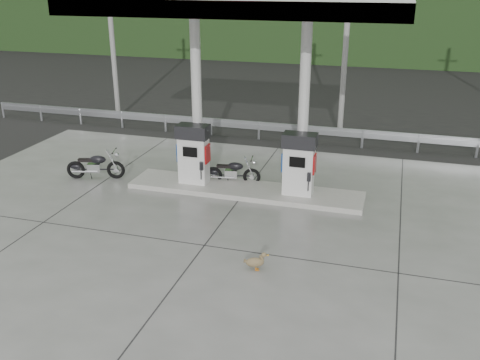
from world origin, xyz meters
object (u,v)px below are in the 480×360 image
(duck, at_px, (255,262))
(gas_pump_right, at_px, (299,164))
(gas_pump_left, at_px, (194,154))
(motorcycle_right, at_px, (233,172))
(motorcycle_left, at_px, (95,166))

(duck, bearing_deg, gas_pump_right, 68.36)
(gas_pump_left, height_order, motorcycle_right, gas_pump_left)
(motorcycle_right, bearing_deg, gas_pump_left, -162.02)
(gas_pump_right, height_order, motorcycle_left, gas_pump_right)
(gas_pump_left, bearing_deg, duck, -54.23)
(gas_pump_right, distance_m, motorcycle_left, 6.50)
(gas_pump_left, relative_size, gas_pump_right, 1.00)
(gas_pump_right, bearing_deg, motorcycle_left, -178.09)
(motorcycle_right, distance_m, duck, 5.19)
(gas_pump_left, relative_size, motorcycle_left, 1.04)
(gas_pump_left, xyz_separation_m, duck, (3.05, -4.24, -0.87))
(gas_pump_right, xyz_separation_m, motorcycle_left, (-6.46, -0.22, -0.64))
(motorcycle_left, bearing_deg, gas_pump_right, -14.13)
(motorcycle_left, relative_size, duck, 3.47)
(gas_pump_right, relative_size, duck, 3.62)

